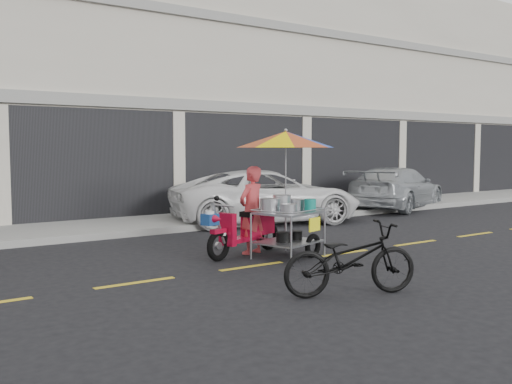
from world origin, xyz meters
TOP-DOWN VIEW (x-y plane):
  - ground at (0.00, 0.00)m, footprint 90.00×90.00m
  - sidewalk at (0.00, 5.50)m, footprint 45.00×3.00m
  - shophouse_block at (2.82, 10.59)m, footprint 36.00×8.11m
  - centerline at (0.00, 0.00)m, footprint 42.00×0.10m
  - white_pickup at (1.40, 4.31)m, footprint 5.31×3.45m
  - silver_pickup at (6.69, 4.65)m, footprint 4.93×3.40m
  - near_bicycle at (-1.97, -2.22)m, footprint 1.92×1.22m
  - food_vendor_rig at (-1.17, 0.54)m, footprint 2.60×2.15m

SIDE VIEW (x-z plane):
  - ground at x=0.00m, z-range 0.00..0.00m
  - centerline at x=0.00m, z-range 0.00..0.01m
  - sidewalk at x=0.00m, z-range 0.00..0.15m
  - near_bicycle at x=-1.97m, z-range 0.00..0.95m
  - silver_pickup at x=6.69m, z-range 0.00..1.33m
  - white_pickup at x=1.40m, z-range 0.00..1.36m
  - food_vendor_rig at x=-1.17m, z-range 0.29..2.54m
  - shophouse_block at x=2.82m, z-range -0.96..9.44m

